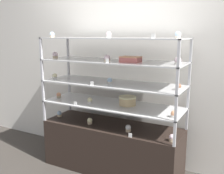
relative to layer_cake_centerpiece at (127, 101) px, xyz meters
The scene contains 30 objects.
ground_plane 0.87m from the layer_cake_centerpiece, 165.22° to the right, with size 20.00×20.00×0.00m, color #38332D.
back_wall 0.60m from the layer_cake_centerpiece, 115.29° to the left, with size 8.00×0.05×2.60m.
display_base 0.60m from the layer_cake_centerpiece, 165.22° to the right, with size 1.59×0.52×0.55m.
display_riser_lower 0.19m from the layer_cake_centerpiece, 165.22° to the right, with size 1.59×0.52×0.25m.
display_riser_middle 0.25m from the layer_cake_centerpiece, 165.22° to the right, with size 1.59×0.52×0.25m.
display_riser_upper 0.46m from the layer_cake_centerpiece, 165.22° to the right, with size 1.59×0.52×0.25m.
display_riser_top 0.70m from the layer_cake_centerpiece, 165.22° to the right, with size 1.59×0.52×0.25m.
layer_cake_centerpiece is the anchor object (origin of this frame).
sheet_cake_frosted 0.49m from the layer_cake_centerpiece, 53.40° to the right, with size 0.20×0.15×0.06m.
cupcake_0 0.94m from the layer_cake_centerpiece, behind, with size 0.06×0.06×0.07m.
cupcake_1 0.50m from the layer_cake_centerpiece, 160.94° to the right, with size 0.06×0.06×0.07m.
cupcake_2 0.31m from the layer_cake_centerpiece, 61.47° to the right, with size 0.06×0.06×0.07m.
cupcake_3 0.65m from the layer_cake_centerpiece, 18.34° to the right, with size 0.06×0.06×0.07m.
price_tag_0 0.43m from the layer_cake_centerpiece, 59.87° to the right, with size 0.04×0.00×0.04m.
cupcake_4 0.90m from the layer_cake_centerpiece, behind, with size 0.06×0.06×0.07m.
cupcake_5 0.43m from the layer_cake_centerpiece, 162.73° to the right, with size 0.06×0.06×0.07m.
cupcake_6 0.60m from the layer_cake_centerpiece, 18.32° to the right, with size 0.06×0.06×0.07m.
price_tag_1 0.58m from the layer_cake_centerpiece, 150.29° to the right, with size 0.04×0.00×0.04m.
cupcake_7 0.94m from the layer_cake_centerpiece, behind, with size 0.06×0.06×0.07m.
cupcake_8 0.30m from the layer_cake_centerpiece, 146.30° to the right, with size 0.06×0.06×0.07m.
cupcake_9 0.62m from the layer_cake_centerpiece, ahead, with size 0.06×0.06×0.07m.
price_tag_2 0.46m from the layer_cake_centerpiece, 134.46° to the right, with size 0.04×0.00×0.04m.
cupcake_10 1.03m from the layer_cake_centerpiece, behind, with size 0.06×0.06×0.07m.
cupcake_11 0.53m from the layer_cake_centerpiece, 131.63° to the right, with size 0.06×0.06×0.07m.
cupcake_12 0.74m from the layer_cake_centerpiece, ahead, with size 0.06×0.06×0.07m.
price_tag_3 0.55m from the layer_cake_centerpiece, 108.34° to the right, with size 0.04×0.00×0.04m.
cupcake_13 1.17m from the layer_cake_centerpiece, behind, with size 0.05×0.05×0.06m.
cupcake_14 0.75m from the layer_cake_centerpiece, 146.08° to the right, with size 0.05×0.05×0.06m.
cupcake_15 0.92m from the layer_cake_centerpiece, 13.52° to the right, with size 0.05×0.05×0.06m.
price_tag_4 0.85m from the layer_cake_centerpiece, 37.30° to the right, with size 0.04×0.00×0.04m.
Camera 1 is at (1.34, -2.51, 1.58)m, focal length 42.00 mm.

